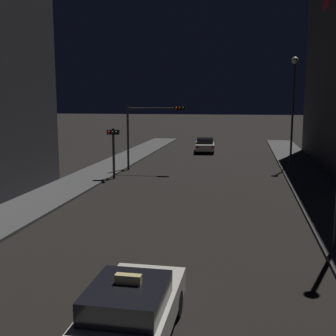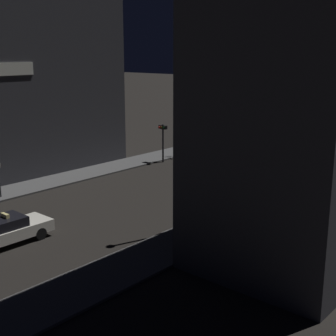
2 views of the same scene
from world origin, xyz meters
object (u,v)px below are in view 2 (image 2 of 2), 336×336
at_px(taxi, 7,230).
at_px(far_car, 294,137).
at_px(traffic_light_left_kerb, 163,135).
at_px(traffic_light_overhead, 204,119).
at_px(street_lamp_near_block, 179,143).
at_px(street_lamp_far_block, 333,100).

distance_m(taxi, far_car, 34.54).
height_order(taxi, traffic_light_left_kerb, traffic_light_left_kerb).
relative_size(traffic_light_overhead, traffic_light_left_kerb, 1.45).
distance_m(traffic_light_overhead, street_lamp_near_block, 18.60).
relative_size(far_car, traffic_light_overhead, 0.94).
distance_m(street_lamp_near_block, street_lamp_far_block, 18.94).
xyz_separation_m(taxi, street_lamp_far_block, (5.90, 25.89, 5.01)).
relative_size(traffic_light_overhead, street_lamp_near_block, 0.64).
bearing_deg(taxi, street_lamp_near_block, 51.30).
distance_m(taxi, street_lamp_near_block, 9.87).
height_order(taxi, street_lamp_far_block, street_lamp_far_block).
distance_m(taxi, traffic_light_left_kerb, 19.98).
bearing_deg(traffic_light_left_kerb, far_car, 73.37).
distance_m(traffic_light_left_kerb, street_lamp_near_block, 16.99).
bearing_deg(traffic_light_overhead, traffic_light_left_kerb, -115.54).
bearing_deg(street_lamp_near_block, traffic_light_overhead, 122.95).
distance_m(far_car, street_lamp_far_block, 12.46).
relative_size(traffic_light_overhead, street_lamp_far_block, 0.59).
bearing_deg(far_car, street_lamp_near_block, -75.41).
xyz_separation_m(traffic_light_overhead, street_lamp_near_block, (10.09, -15.57, 1.35)).
distance_m(taxi, street_lamp_far_block, 27.02).
xyz_separation_m(far_car, traffic_light_left_kerb, (-4.66, -15.60, 1.71)).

